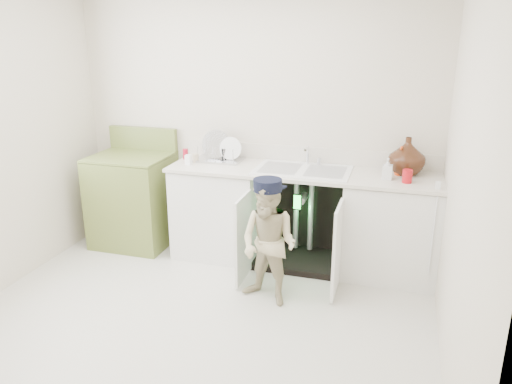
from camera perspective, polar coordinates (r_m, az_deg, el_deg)
ground at (r=3.93m, az=-6.85°, el=-14.32°), size 3.50×3.50×0.00m
room_shell at (r=3.43m, az=-7.62°, el=3.60°), size 6.00×5.50×1.26m
counter_run at (r=4.61m, az=5.54°, el=-2.63°), size 2.44×1.02×1.23m
avocado_stove at (r=5.18m, az=-13.83°, el=-0.72°), size 0.74×0.65×1.15m
repair_worker at (r=3.91m, az=1.47°, el=-5.79°), size 0.58×0.69×1.02m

